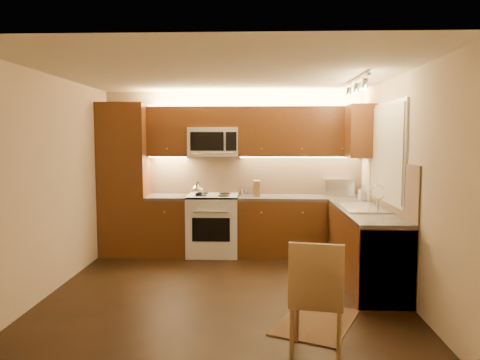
{
  "coord_description": "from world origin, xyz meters",
  "views": [
    {
      "loc": [
        0.36,
        -5.21,
        1.78
      ],
      "look_at": [
        0.15,
        0.55,
        1.25
      ],
      "focal_mm": 34.36,
      "sensor_mm": 36.0,
      "label": 1
    }
  ],
  "objects_px": {
    "microwave": "(214,142)",
    "soap_bottle": "(363,192)",
    "stove": "(213,225)",
    "dining_chair": "(317,296)",
    "toaster_oven": "(338,187)",
    "knife_block": "(257,188)",
    "sink": "(363,202)",
    "kettle": "(198,188)"
  },
  "relations": [
    {
      "from": "microwave",
      "to": "soap_bottle",
      "type": "height_order",
      "value": "microwave"
    },
    {
      "from": "stove",
      "to": "dining_chair",
      "type": "bearing_deg",
      "value": -70.16
    },
    {
      "from": "toaster_oven",
      "to": "knife_block",
      "type": "distance_m",
      "value": 1.25
    },
    {
      "from": "stove",
      "to": "microwave",
      "type": "bearing_deg",
      "value": 90.0
    },
    {
      "from": "stove",
      "to": "dining_chair",
      "type": "xyz_separation_m",
      "value": [
        1.16,
        -3.21,
        0.02
      ]
    },
    {
      "from": "toaster_oven",
      "to": "sink",
      "type": "bearing_deg",
      "value": -86.56
    },
    {
      "from": "knife_block",
      "to": "soap_bottle",
      "type": "distance_m",
      "value": 1.56
    },
    {
      "from": "sink",
      "to": "kettle",
      "type": "xyz_separation_m",
      "value": [
        -2.22,
        1.05,
        0.05
      ]
    },
    {
      "from": "microwave",
      "to": "dining_chair",
      "type": "relative_size",
      "value": 0.79
    },
    {
      "from": "kettle",
      "to": "knife_block",
      "type": "xyz_separation_m",
      "value": [
        0.89,
        0.13,
        -0.01
      ]
    },
    {
      "from": "toaster_oven",
      "to": "dining_chair",
      "type": "bearing_deg",
      "value": -103.32
    },
    {
      "from": "soap_bottle",
      "to": "knife_block",
      "type": "bearing_deg",
      "value": 156.24
    },
    {
      "from": "stove",
      "to": "sink",
      "type": "relative_size",
      "value": 1.07
    },
    {
      "from": "microwave",
      "to": "toaster_oven",
      "type": "height_order",
      "value": "microwave"
    },
    {
      "from": "microwave",
      "to": "sink",
      "type": "xyz_separation_m",
      "value": [
        2.0,
        -1.26,
        -0.74
      ]
    },
    {
      "from": "dining_chair",
      "to": "sink",
      "type": "bearing_deg",
      "value": 78.9
    },
    {
      "from": "toaster_oven",
      "to": "knife_block",
      "type": "relative_size",
      "value": 1.85
    },
    {
      "from": "sink",
      "to": "toaster_oven",
      "type": "xyz_separation_m",
      "value": [
        -0.09,
        1.28,
        0.06
      ]
    },
    {
      "from": "knife_block",
      "to": "dining_chair",
      "type": "height_order",
      "value": "knife_block"
    },
    {
      "from": "stove",
      "to": "soap_bottle",
      "type": "xyz_separation_m",
      "value": [
        2.17,
        -0.34,
        0.55
      ]
    },
    {
      "from": "sink",
      "to": "kettle",
      "type": "relative_size",
      "value": 4.07
    },
    {
      "from": "sink",
      "to": "kettle",
      "type": "bearing_deg",
      "value": 154.8
    },
    {
      "from": "knife_block",
      "to": "dining_chair",
      "type": "bearing_deg",
      "value": -80.48
    },
    {
      "from": "stove",
      "to": "kettle",
      "type": "height_order",
      "value": "kettle"
    },
    {
      "from": "sink",
      "to": "knife_block",
      "type": "relative_size",
      "value": 3.64
    },
    {
      "from": "toaster_oven",
      "to": "soap_bottle",
      "type": "bearing_deg",
      "value": -62.19
    },
    {
      "from": "toaster_oven",
      "to": "stove",
      "type": "bearing_deg",
      "value": -176.15
    },
    {
      "from": "kettle",
      "to": "knife_block",
      "type": "height_order",
      "value": "knife_block"
    },
    {
      "from": "sink",
      "to": "soap_bottle",
      "type": "xyz_separation_m",
      "value": [
        0.17,
        0.79,
        0.03
      ]
    },
    {
      "from": "microwave",
      "to": "knife_block",
      "type": "relative_size",
      "value": 3.22
    },
    {
      "from": "soap_bottle",
      "to": "toaster_oven",
      "type": "bearing_deg",
      "value": 109.01
    },
    {
      "from": "stove",
      "to": "toaster_oven",
      "type": "xyz_separation_m",
      "value": [
        1.91,
        0.15,
        0.57
      ]
    },
    {
      "from": "kettle",
      "to": "dining_chair",
      "type": "xyz_separation_m",
      "value": [
        1.38,
        -3.13,
        -0.54
      ]
    },
    {
      "from": "soap_bottle",
      "to": "dining_chair",
      "type": "height_order",
      "value": "soap_bottle"
    },
    {
      "from": "kettle",
      "to": "soap_bottle",
      "type": "distance_m",
      "value": 2.41
    },
    {
      "from": "microwave",
      "to": "sink",
      "type": "height_order",
      "value": "microwave"
    },
    {
      "from": "stove",
      "to": "microwave",
      "type": "relative_size",
      "value": 1.21
    },
    {
      "from": "knife_block",
      "to": "toaster_oven",
      "type": "bearing_deg",
      "value": 5.79
    },
    {
      "from": "toaster_oven",
      "to": "dining_chair",
      "type": "height_order",
      "value": "toaster_oven"
    },
    {
      "from": "soap_bottle",
      "to": "microwave",
      "type": "bearing_deg",
      "value": 158.25
    },
    {
      "from": "stove",
      "to": "soap_bottle",
      "type": "distance_m",
      "value": 2.27
    },
    {
      "from": "stove",
      "to": "toaster_oven",
      "type": "relative_size",
      "value": 2.1
    }
  ]
}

